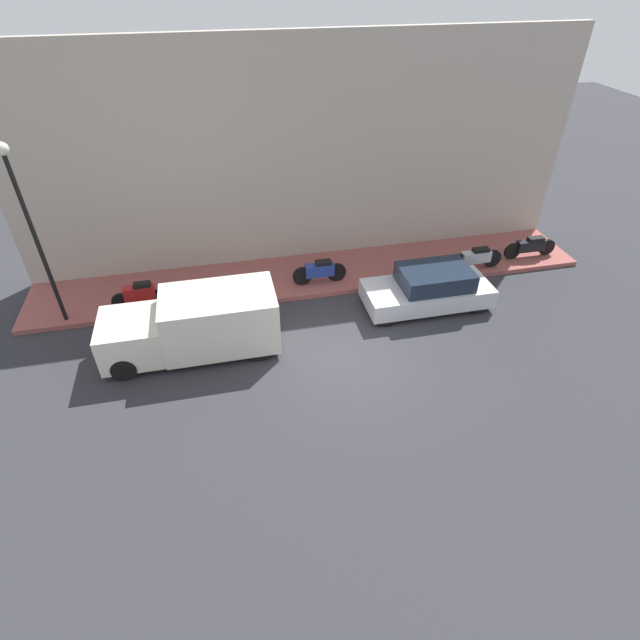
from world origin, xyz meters
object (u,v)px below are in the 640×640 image
object	(u,v)px
motorcycle_blue	(320,271)
delivery_van	(194,324)
motorcycle_black	(531,246)
scooter_silver	(476,258)
parked_car	(429,289)
motorcycle_red	(140,294)
streetlamp	(27,215)

from	to	relation	value
motorcycle_blue	delivery_van	bearing A→B (deg)	121.19
motorcycle_blue	motorcycle_black	bearing A→B (deg)	-89.60
delivery_van	scooter_silver	xyz separation A→B (m)	(2.20, -9.63, -0.31)
parked_car	motorcycle_red	bearing A→B (deg)	79.34
motorcycle_red	streetlamp	distance (m)	3.74
streetlamp	scooter_silver	bearing A→B (deg)	-89.80
motorcycle_black	scooter_silver	world-z (taller)	scooter_silver
motorcycle_blue	streetlamp	size ratio (longest dim) A/B	0.34
streetlamp	motorcycle_black	bearing A→B (deg)	-88.55
motorcycle_red	streetlamp	xyz separation A→B (m)	(-0.19, 2.26, 2.98)
motorcycle_black	scooter_silver	xyz separation A→B (m)	(-0.35, 2.33, 0.01)
motorcycle_black	motorcycle_blue	bearing A→B (deg)	90.40
motorcycle_red	scooter_silver	xyz separation A→B (m)	(-0.14, -11.26, -0.01)
parked_car	scooter_silver	size ratio (longest dim) A/B	2.04
delivery_van	scooter_silver	world-z (taller)	delivery_van
streetlamp	parked_car	bearing A→B (deg)	-97.58
delivery_van	motorcycle_black	size ratio (longest dim) A/B	2.40
parked_car	motorcycle_red	size ratio (longest dim) A/B	2.25
streetlamp	motorcycle_red	bearing A→B (deg)	-85.22
scooter_silver	motorcycle_black	bearing A→B (deg)	-81.38
motorcycle_red	streetlamp	size ratio (longest dim) A/B	0.33
motorcycle_blue	motorcycle_red	distance (m)	5.76
parked_car	streetlamp	size ratio (longest dim) A/B	0.75
delivery_van	motorcycle_red	xyz separation A→B (m)	(2.34, 1.63, -0.30)
delivery_van	motorcycle_blue	distance (m)	4.83
parked_car	delivery_van	size ratio (longest dim) A/B	0.83
motorcycle_blue	scooter_silver	distance (m)	5.51
motorcycle_black	delivery_van	bearing A→B (deg)	102.04
streetlamp	motorcycle_blue	bearing A→B (deg)	-87.52
motorcycle_black	motorcycle_red	size ratio (longest dim) A/B	1.13
parked_car	motorcycle_red	world-z (taller)	parked_car
delivery_van	scooter_silver	bearing A→B (deg)	-77.15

